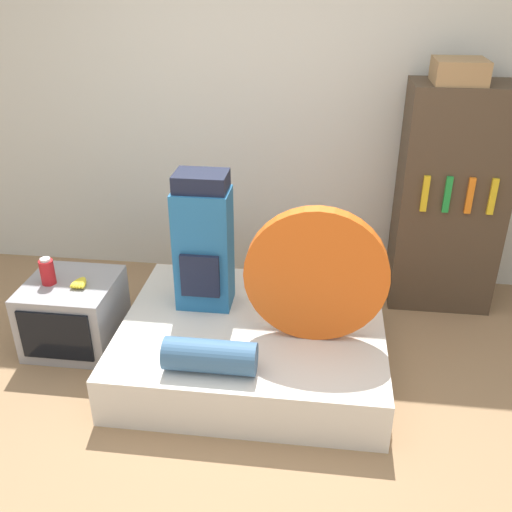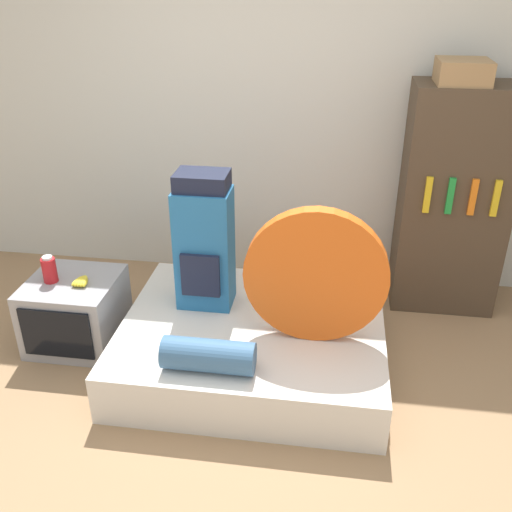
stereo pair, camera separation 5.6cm
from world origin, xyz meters
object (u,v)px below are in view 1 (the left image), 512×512
(canister, at_px, (47,271))
(cardboard_box, at_px, (459,71))
(television, at_px, (74,313))
(backpack, at_px, (203,243))
(sleeping_roll, at_px, (210,356))
(bookshelf, at_px, (450,200))
(tent_bag, at_px, (316,276))

(canister, xyz_separation_m, cardboard_box, (2.44, 0.85, 1.10))
(television, bearing_deg, backpack, 8.25)
(sleeping_roll, bearing_deg, bookshelf, 45.17)
(bookshelf, bearing_deg, tent_bag, -130.34)
(tent_bag, bearing_deg, sleeping_roll, -144.19)
(tent_bag, xyz_separation_m, sleeping_roll, (-0.53, -0.38, -0.31))
(tent_bag, bearing_deg, television, 174.09)
(backpack, relative_size, sleeping_roll, 1.75)
(bookshelf, bearing_deg, canister, -160.53)
(backpack, xyz_separation_m, tent_bag, (0.69, -0.28, -0.02))
(tent_bag, bearing_deg, cardboard_box, 51.29)
(television, relative_size, cardboard_box, 1.78)
(sleeping_roll, relative_size, bookshelf, 0.31)
(canister, distance_m, bookshelf, 2.69)
(tent_bag, xyz_separation_m, canister, (-1.65, 0.14, -0.16))
(television, xyz_separation_m, bookshelf, (2.41, 0.87, 0.56))
(backpack, distance_m, tent_bag, 0.74)
(tent_bag, distance_m, canister, 1.66)
(backpack, distance_m, television, 0.98)
(television, bearing_deg, sleeping_roll, -28.30)
(backpack, distance_m, bookshelf, 1.74)
(backpack, xyz_separation_m, television, (-0.84, -0.12, -0.49))
(canister, distance_m, cardboard_box, 2.81)
(television, bearing_deg, bookshelf, 19.96)
(sleeping_roll, distance_m, bookshelf, 2.03)
(tent_bag, height_order, bookshelf, bookshelf)
(canister, height_order, bookshelf, bookshelf)
(cardboard_box, bearing_deg, television, -160.23)
(cardboard_box, bearing_deg, sleeping_roll, -133.93)
(backpack, distance_m, sleeping_roll, 0.76)
(bookshelf, xyz_separation_m, cardboard_box, (-0.08, -0.04, 0.85))
(television, xyz_separation_m, canister, (-0.12, -0.02, 0.31))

